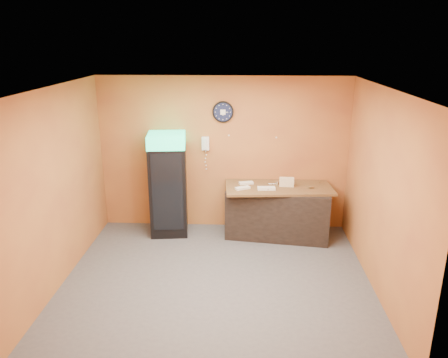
{
  "coord_description": "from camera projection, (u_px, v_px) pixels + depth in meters",
  "views": [
    {
      "loc": [
        0.37,
        -5.69,
        3.41
      ],
      "look_at": [
        0.08,
        0.6,
        1.38
      ],
      "focal_mm": 35.0,
      "sensor_mm": 36.0,
      "label": 1
    }
  ],
  "objects": [
    {
      "name": "kitchen_tool",
      "position": [
        277.0,
        183.0,
        7.74
      ],
      "size": [
        0.06,
        0.06,
        0.06
      ],
      "primitive_type": "cylinder",
      "color": "silver",
      "rests_on": "butcher_paper"
    },
    {
      "name": "wrapped_sandwich_right",
      "position": [
        246.0,
        183.0,
        7.77
      ],
      "size": [
        0.27,
        0.17,
        0.04
      ],
      "primitive_type": "cube",
      "rotation": [
        0.0,
        0.0,
        0.28
      ],
      "color": "white",
      "rests_on": "butcher_paper"
    },
    {
      "name": "floor",
      "position": [
        217.0,
        279.0,
        6.47
      ],
      "size": [
        4.5,
        4.5,
        0.0
      ],
      "primitive_type": "plane",
      "color": "#47474C",
      "rests_on": "ground"
    },
    {
      "name": "prep_counter",
      "position": [
        278.0,
        212.0,
        7.81
      ],
      "size": [
        1.88,
        1.03,
        0.89
      ],
      "primitive_type": "cube",
      "rotation": [
        0.0,
        0.0,
        -0.13
      ],
      "color": "black",
      "rests_on": "floor"
    },
    {
      "name": "wall_phone",
      "position": [
        205.0,
        144.0,
        7.84
      ],
      "size": [
        0.13,
        0.11,
        0.24
      ],
      "color": "white",
      "rests_on": "back_wall"
    },
    {
      "name": "wrapped_sandwich_left",
      "position": [
        243.0,
        188.0,
        7.51
      ],
      "size": [
        0.27,
        0.21,
        0.04
      ],
      "primitive_type": "cube",
      "rotation": [
        0.0,
        0.0,
        0.49
      ],
      "color": "white",
      "rests_on": "butcher_paper"
    },
    {
      "name": "right_wall",
      "position": [
        381.0,
        193.0,
        5.94
      ],
      "size": [
        0.02,
        4.0,
        2.8
      ],
      "primitive_type": "cube",
      "color": "#C27A36",
      "rests_on": "floor"
    },
    {
      "name": "left_wall",
      "position": [
        57.0,
        188.0,
        6.14
      ],
      "size": [
        0.02,
        4.0,
        2.8
      ],
      "primitive_type": "cube",
      "color": "#C27A36",
      "rests_on": "floor"
    },
    {
      "name": "ceiling",
      "position": [
        216.0,
        88.0,
        5.61
      ],
      "size": [
        4.5,
        4.0,
        0.02
      ],
      "primitive_type": "cube",
      "color": "white",
      "rests_on": "back_wall"
    },
    {
      "name": "wrapped_sandwich_mid",
      "position": [
        266.0,
        188.0,
        7.49
      ],
      "size": [
        0.31,
        0.14,
        0.04
      ],
      "primitive_type": "cube",
      "rotation": [
        0.0,
        0.0,
        0.07
      ],
      "color": "white",
      "rests_on": "butcher_paper"
    },
    {
      "name": "butcher_paper",
      "position": [
        279.0,
        187.0,
        7.67
      ],
      "size": [
        1.91,
        1.01,
        0.04
      ],
      "primitive_type": "cube",
      "rotation": [
        0.0,
        0.0,
        0.07
      ],
      "color": "brown",
      "rests_on": "prep_counter"
    },
    {
      "name": "wall_clock",
      "position": [
        223.0,
        112.0,
        7.68
      ],
      "size": [
        0.38,
        0.06,
        0.38
      ],
      "color": "black",
      "rests_on": "back_wall"
    },
    {
      "name": "back_wall",
      "position": [
        223.0,
        154.0,
        7.94
      ],
      "size": [
        4.5,
        0.02,
        2.8
      ],
      "primitive_type": "cube",
      "color": "#C27A36",
      "rests_on": "floor"
    },
    {
      "name": "sub_roll_stack",
      "position": [
        287.0,
        182.0,
        7.63
      ],
      "size": [
        0.26,
        0.1,
        0.16
      ],
      "rotation": [
        0.0,
        0.0,
        -0.06
      ],
      "color": "beige",
      "rests_on": "butcher_paper"
    },
    {
      "name": "beverage_cooler",
      "position": [
        168.0,
        186.0,
        7.77
      ],
      "size": [
        0.71,
        0.72,
        1.84
      ],
      "rotation": [
        0.0,
        0.0,
        0.11
      ],
      "color": "black",
      "rests_on": "floor"
    }
  ]
}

